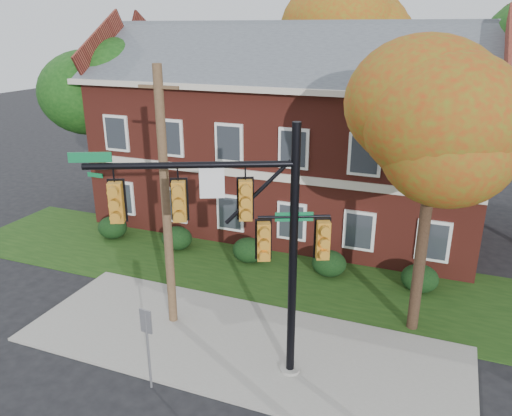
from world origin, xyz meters
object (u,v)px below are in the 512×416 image
(apartment_building, at_px, (289,125))
(sign_post, at_px, (147,336))
(hedge_right, at_px, (329,263))
(tree_far_rear, at_px, (353,39))
(hedge_left, at_px, (177,238))
(tree_left_rear, at_px, (106,84))
(traffic_signal, at_px, (243,229))
(hedge_far_right, at_px, (420,278))
(hedge_far_left, at_px, (112,227))
(utility_pole, at_px, (166,202))
(hedge_center, at_px, (249,250))
(tree_near_right, at_px, (444,131))

(apartment_building, height_order, sign_post, apartment_building)
(hedge_right, xyz_separation_m, tree_far_rear, (-2.16, 13.09, 8.32))
(hedge_left, xyz_separation_m, tree_left_rear, (-6.23, 4.14, 6.16))
(traffic_signal, bearing_deg, hedge_far_right, 33.80)
(hedge_far_left, relative_size, hedge_left, 1.00)
(hedge_far_left, distance_m, traffic_signal, 12.59)
(hedge_right, bearing_deg, hedge_far_right, 0.00)
(tree_far_rear, distance_m, utility_pole, 19.03)
(tree_far_rear, bearing_deg, apartment_building, -99.71)
(hedge_far_right, relative_size, traffic_signal, 0.19)
(hedge_far_left, xyz_separation_m, tree_far_rear, (8.34, 13.09, 8.32))
(hedge_right, bearing_deg, hedge_far_left, 180.00)
(apartment_building, height_order, hedge_far_left, apartment_building)
(hedge_left, bearing_deg, sign_post, -64.54)
(hedge_far_left, relative_size, sign_post, 0.56)
(hedge_left, xyz_separation_m, hedge_center, (3.50, 0.00, 0.00))
(hedge_left, height_order, hedge_right, same)
(hedge_far_left, height_order, sign_post, sign_post)
(tree_far_rear, bearing_deg, hedge_far_left, -122.50)
(tree_far_rear, height_order, sign_post, tree_far_rear)
(hedge_right, distance_m, hedge_far_right, 3.50)
(hedge_center, height_order, utility_pole, utility_pole)
(tree_far_rear, bearing_deg, hedge_left, -110.29)
(hedge_right, xyz_separation_m, hedge_far_right, (3.50, 0.00, 0.00))
(hedge_center, bearing_deg, hedge_far_right, 0.00)
(tree_left_rear, height_order, utility_pole, tree_left_rear)
(apartment_building, xyz_separation_m, tree_near_right, (7.22, -8.09, 1.68))
(utility_pole, bearing_deg, hedge_far_left, 140.41)
(hedge_center, xyz_separation_m, tree_near_right, (7.22, -2.83, 6.14))
(hedge_center, bearing_deg, apartment_building, 90.00)
(hedge_left, distance_m, hedge_right, 7.00)
(hedge_far_right, height_order, tree_left_rear, tree_left_rear)
(hedge_right, height_order, tree_far_rear, tree_far_rear)
(hedge_left, bearing_deg, hedge_far_left, 180.00)
(tree_near_right, relative_size, traffic_signal, 1.17)
(hedge_left, xyz_separation_m, hedge_far_right, (10.50, 0.00, 0.00))
(hedge_far_left, bearing_deg, apartment_building, 36.89)
(hedge_center, xyz_separation_m, sign_post, (0.50, -8.40, 1.16))
(hedge_far_left, relative_size, tree_near_right, 0.16)
(tree_left_rear, bearing_deg, hedge_center, -23.04)
(utility_pole, bearing_deg, hedge_far_right, 34.76)
(hedge_far_left, xyz_separation_m, hedge_far_right, (14.00, 0.00, 0.00))
(hedge_left, height_order, hedge_far_right, same)
(hedge_far_left, relative_size, utility_pole, 0.16)
(hedge_left, distance_m, sign_post, 9.38)
(traffic_signal, bearing_deg, tree_near_right, 17.79)
(apartment_building, relative_size, tree_near_right, 2.19)
(apartment_building, xyz_separation_m, hedge_right, (3.50, -5.25, -4.46))
(hedge_right, relative_size, tree_far_rear, 0.12)
(hedge_left, distance_m, tree_near_right, 12.68)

